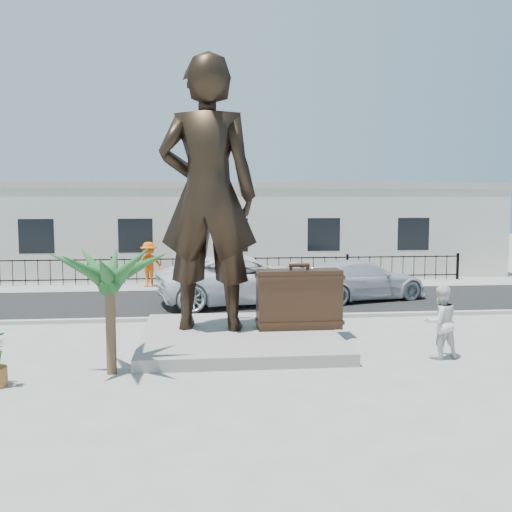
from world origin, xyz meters
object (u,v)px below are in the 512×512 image
(statue, at_px, (207,195))
(tourist, at_px, (440,322))
(car_white, at_px, (245,280))
(suitcase, at_px, (299,299))

(statue, distance_m, tourist, 6.84)
(statue, bearing_deg, tourist, 165.79)
(car_white, bearing_deg, statue, 153.96)
(statue, relative_size, suitcase, 3.18)
(tourist, height_order, car_white, car_white)
(statue, bearing_deg, car_white, -95.04)
(statue, distance_m, car_white, 6.36)
(car_white, bearing_deg, suitcase, 179.78)
(tourist, distance_m, car_white, 8.89)
(tourist, bearing_deg, statue, -33.67)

